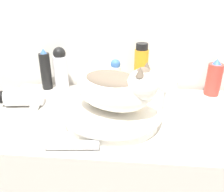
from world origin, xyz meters
name	(u,v)px	position (x,y,z in m)	size (l,w,h in m)	color
wall_back	(122,12)	(0.00, 0.56, 1.20)	(8.00, 0.05, 2.40)	silver
sink_basin	(112,114)	(-0.01, 0.21, 0.90)	(0.34, 0.34, 0.05)	white
cat	(116,88)	(0.00, 0.21, 1.00)	(0.30, 0.31, 0.17)	silver
faucet	(168,94)	(0.18, 0.29, 0.95)	(0.11, 0.07, 0.14)	silver
deodorant_stick	(115,76)	(-0.02, 0.47, 0.95)	(0.05, 0.05, 0.14)	white
hairspray_can_black	(46,71)	(-0.33, 0.47, 0.96)	(0.05, 0.05, 0.18)	black
spray_bottle_trigger	(214,79)	(0.40, 0.47, 0.95)	(0.06, 0.06, 0.16)	#DB3D33
lotion_bottle_white	(61,69)	(-0.26, 0.47, 0.97)	(0.06, 0.06, 0.19)	silver
shampoo_bottle_tall	(141,69)	(0.09, 0.47, 0.98)	(0.06, 0.06, 0.21)	orange
cream_tube	(73,145)	(-0.11, 0.04, 0.89)	(0.16, 0.05, 0.03)	silver
hair_dryer	(25,97)	(-0.36, 0.30, 0.91)	(0.16, 0.10, 0.07)	silver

